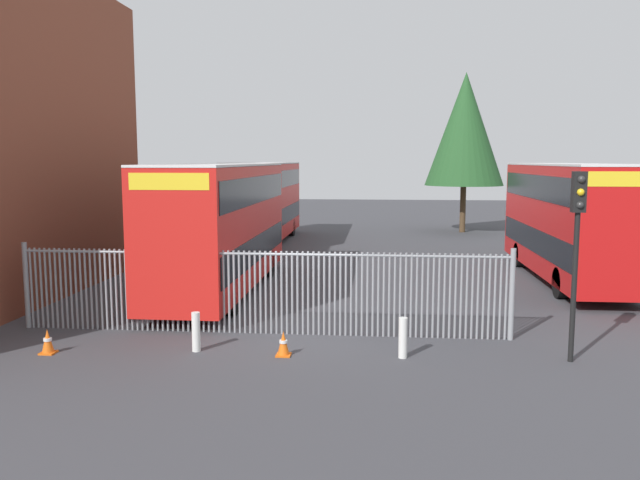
% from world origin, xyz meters
% --- Properties ---
extents(ground_plane, '(100.00, 100.00, 0.00)m').
position_xyz_m(ground_plane, '(0.00, 8.00, 0.00)').
color(ground_plane, '#3D3D42').
extents(palisade_fence, '(13.02, 0.14, 2.35)m').
position_xyz_m(palisade_fence, '(-1.19, 0.00, 1.18)').
color(palisade_fence, gray).
rests_on(palisade_fence, ground).
extents(double_decker_bus_near_gate, '(2.54, 10.81, 4.42)m').
position_xyz_m(double_decker_bus_near_gate, '(8.98, 8.50, 2.42)').
color(double_decker_bus_near_gate, red).
rests_on(double_decker_bus_near_gate, ground).
extents(double_decker_bus_behind_fence_left, '(2.54, 10.81, 4.42)m').
position_xyz_m(double_decker_bus_behind_fence_left, '(-3.51, 5.20, 2.42)').
color(double_decker_bus_behind_fence_left, red).
rests_on(double_decker_bus_behind_fence_left, ground).
extents(double_decker_bus_behind_fence_right, '(2.54, 10.81, 4.42)m').
position_xyz_m(double_decker_bus_behind_fence_right, '(-4.49, 18.77, 2.42)').
color(double_decker_bus_behind_fence_right, red).
rests_on(double_decker_bus_behind_fence_right, ground).
extents(bollard_near_left, '(0.20, 0.20, 0.95)m').
position_xyz_m(bollard_near_left, '(-2.44, -1.70, 0.47)').
color(bollard_near_left, silver).
rests_on(bollard_near_left, ground).
extents(bollard_center_front, '(0.20, 0.20, 0.95)m').
position_xyz_m(bollard_center_front, '(2.47, -1.76, 0.47)').
color(bollard_center_front, silver).
rests_on(bollard_center_front, ground).
extents(traffic_cone_by_gate, '(0.34, 0.34, 0.59)m').
position_xyz_m(traffic_cone_by_gate, '(-0.31, -1.87, 0.29)').
color(traffic_cone_by_gate, orange).
rests_on(traffic_cone_by_gate, ground).
extents(traffic_cone_mid_forecourt, '(0.34, 0.34, 0.59)m').
position_xyz_m(traffic_cone_mid_forecourt, '(-5.88, -2.22, 0.29)').
color(traffic_cone_mid_forecourt, orange).
rests_on(traffic_cone_mid_forecourt, ground).
extents(traffic_light_kerbside, '(0.28, 0.33, 4.30)m').
position_xyz_m(traffic_light_kerbside, '(6.25, -1.68, 2.99)').
color(traffic_light_kerbside, black).
rests_on(traffic_light_kerbside, ground).
extents(tree_tall_back, '(4.89, 4.89, 9.96)m').
position_xyz_m(tree_tall_back, '(7.15, 24.73, 6.46)').
color(tree_tall_back, '#4C3823').
rests_on(tree_tall_back, ground).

